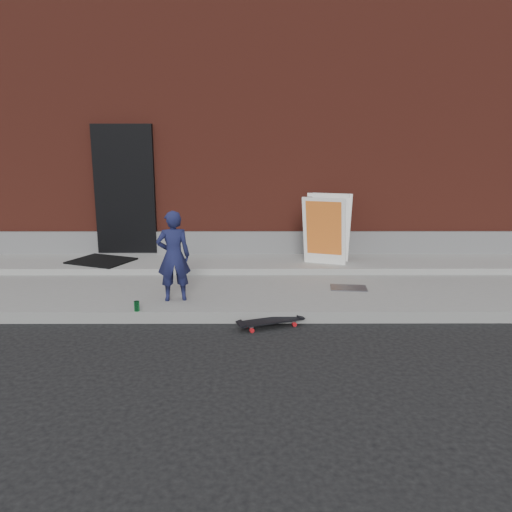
{
  "coord_description": "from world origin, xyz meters",
  "views": [
    {
      "loc": [
        -0.32,
        -5.86,
        2.17
      ],
      "look_at": [
        -0.3,
        0.8,
        0.68
      ],
      "focal_mm": 35.0,
      "sensor_mm": 36.0,
      "label": 1
    }
  ],
  "objects_px": {
    "child": "(174,256)",
    "skateboard": "(271,321)",
    "soda_can": "(137,306)",
    "pizza_sign": "(327,228)"
  },
  "relations": [
    {
      "from": "child",
      "to": "skateboard",
      "type": "bearing_deg",
      "value": 142.17
    },
    {
      "from": "skateboard",
      "to": "soda_can",
      "type": "height_order",
      "value": "soda_can"
    },
    {
      "from": "skateboard",
      "to": "pizza_sign",
      "type": "relative_size",
      "value": 0.72
    },
    {
      "from": "skateboard",
      "to": "pizza_sign",
      "type": "bearing_deg",
      "value": 67.21
    },
    {
      "from": "child",
      "to": "pizza_sign",
      "type": "height_order",
      "value": "pizza_sign"
    },
    {
      "from": "child",
      "to": "skateboard",
      "type": "height_order",
      "value": "child"
    },
    {
      "from": "child",
      "to": "soda_can",
      "type": "bearing_deg",
      "value": 36.93
    },
    {
      "from": "child",
      "to": "soda_can",
      "type": "relative_size",
      "value": 9.49
    },
    {
      "from": "soda_can",
      "to": "skateboard",
      "type": "bearing_deg",
      "value": -5.84
    },
    {
      "from": "soda_can",
      "to": "child",
      "type": "bearing_deg",
      "value": 48.32
    }
  ]
}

